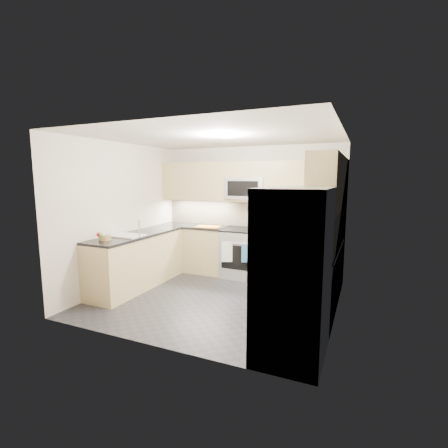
# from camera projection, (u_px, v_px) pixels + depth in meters

# --- Properties ---
(floor) EXTENTS (3.60, 3.20, 0.00)m
(floor) POSITION_uv_depth(u_px,v_px,m) (215.00, 299.00, 5.14)
(floor) COLOR #25252A
(floor) RESTS_ON ground
(ceiling) EXTENTS (3.60, 3.20, 0.02)m
(ceiling) POSITION_uv_depth(u_px,v_px,m) (214.00, 137.00, 4.78)
(ceiling) COLOR beige
(ceiling) RESTS_ON wall_back
(wall_back) EXTENTS (3.60, 0.02, 2.50)m
(wall_back) POSITION_uv_depth(u_px,v_px,m) (249.00, 211.00, 6.41)
(wall_back) COLOR beige
(wall_back) RESTS_ON floor
(wall_front) EXTENTS (3.60, 0.02, 2.50)m
(wall_front) POSITION_uv_depth(u_px,v_px,m) (152.00, 238.00, 3.51)
(wall_front) COLOR beige
(wall_front) RESTS_ON floor
(wall_left) EXTENTS (0.02, 3.20, 2.50)m
(wall_left) POSITION_uv_depth(u_px,v_px,m) (122.00, 215.00, 5.68)
(wall_left) COLOR beige
(wall_left) RESTS_ON floor
(wall_right) EXTENTS (0.02, 3.20, 2.50)m
(wall_right) POSITION_uv_depth(u_px,v_px,m) (339.00, 228.00, 4.24)
(wall_right) COLOR beige
(wall_right) RESTS_ON floor
(base_cab_back_left) EXTENTS (1.42, 0.60, 0.90)m
(base_cab_back_left) POSITION_uv_depth(u_px,v_px,m) (194.00, 249.00, 6.68)
(base_cab_back_left) COLOR tan
(base_cab_back_left) RESTS_ON floor
(base_cab_back_right) EXTENTS (1.42, 0.60, 0.90)m
(base_cab_back_right) POSITION_uv_depth(u_px,v_px,m) (301.00, 259.00, 5.82)
(base_cab_back_right) COLOR tan
(base_cab_back_right) RESTS_ON floor
(base_cab_right) EXTENTS (0.60, 1.70, 0.90)m
(base_cab_right) POSITION_uv_depth(u_px,v_px,m) (315.00, 280.00, 4.61)
(base_cab_right) COLOR tan
(base_cab_right) RESTS_ON floor
(base_cab_peninsula) EXTENTS (0.60, 2.00, 0.90)m
(base_cab_peninsula) POSITION_uv_depth(u_px,v_px,m) (138.00, 261.00, 5.67)
(base_cab_peninsula) COLOR tan
(base_cab_peninsula) RESTS_ON floor
(countertop_back_left) EXTENTS (1.42, 0.63, 0.04)m
(countertop_back_left) POSITION_uv_depth(u_px,v_px,m) (194.00, 226.00, 6.62)
(countertop_back_left) COLOR black
(countertop_back_left) RESTS_ON base_cab_back_left
(countertop_back_right) EXTENTS (1.42, 0.63, 0.04)m
(countertop_back_right) POSITION_uv_depth(u_px,v_px,m) (302.00, 233.00, 5.75)
(countertop_back_right) COLOR black
(countertop_back_right) RESTS_ON base_cab_back_right
(countertop_right) EXTENTS (0.63, 1.70, 0.04)m
(countertop_right) POSITION_uv_depth(u_px,v_px,m) (316.00, 248.00, 4.54)
(countertop_right) COLOR black
(countertop_right) RESTS_ON base_cab_right
(countertop_peninsula) EXTENTS (0.63, 2.00, 0.04)m
(countertop_peninsula) POSITION_uv_depth(u_px,v_px,m) (137.00, 235.00, 5.60)
(countertop_peninsula) COLOR black
(countertop_peninsula) RESTS_ON base_cab_peninsula
(upper_cab_back) EXTENTS (3.60, 0.35, 0.75)m
(upper_cab_back) POSITION_uv_depth(u_px,v_px,m) (247.00, 182.00, 6.17)
(upper_cab_back) COLOR tan
(upper_cab_back) RESTS_ON wall_back
(upper_cab_right) EXTENTS (0.35, 1.95, 0.75)m
(upper_cab_right) POSITION_uv_depth(u_px,v_px,m) (329.00, 183.00, 4.48)
(upper_cab_right) COLOR tan
(upper_cab_right) RESTS_ON wall_right
(backsplash_back) EXTENTS (3.60, 0.01, 0.51)m
(backsplash_back) POSITION_uv_depth(u_px,v_px,m) (249.00, 214.00, 6.41)
(backsplash_back) COLOR #C0AB8B
(backsplash_back) RESTS_ON wall_back
(backsplash_right) EXTENTS (0.01, 2.30, 0.51)m
(backsplash_right) POSITION_uv_depth(u_px,v_px,m) (341.00, 227.00, 4.66)
(backsplash_right) COLOR #C0AB8B
(backsplash_right) RESTS_ON wall_right
(gas_range) EXTENTS (0.76, 0.65, 0.91)m
(gas_range) POSITION_uv_depth(u_px,v_px,m) (243.00, 254.00, 6.23)
(gas_range) COLOR #ABADB3
(gas_range) RESTS_ON floor
(range_cooktop) EXTENTS (0.76, 0.65, 0.03)m
(range_cooktop) POSITION_uv_depth(u_px,v_px,m) (244.00, 230.00, 6.16)
(range_cooktop) COLOR black
(range_cooktop) RESTS_ON gas_range
(oven_door_glass) EXTENTS (0.62, 0.02, 0.45)m
(oven_door_glass) POSITION_uv_depth(u_px,v_px,m) (237.00, 258.00, 5.93)
(oven_door_glass) COLOR black
(oven_door_glass) RESTS_ON gas_range
(oven_handle) EXTENTS (0.60, 0.02, 0.02)m
(oven_handle) POSITION_uv_depth(u_px,v_px,m) (237.00, 243.00, 5.87)
(oven_handle) COLOR #B2B5BA
(oven_handle) RESTS_ON gas_range
(microwave) EXTENTS (0.76, 0.40, 0.40)m
(microwave) POSITION_uv_depth(u_px,v_px,m) (246.00, 188.00, 6.16)
(microwave) COLOR #A5A9AD
(microwave) RESTS_ON upper_cab_back
(microwave_door) EXTENTS (0.60, 0.01, 0.28)m
(microwave_door) POSITION_uv_depth(u_px,v_px,m) (242.00, 189.00, 5.98)
(microwave_door) COLOR black
(microwave_door) RESTS_ON microwave
(refrigerator) EXTENTS (0.70, 0.90, 1.80)m
(refrigerator) POSITION_uv_depth(u_px,v_px,m) (293.00, 274.00, 3.39)
(refrigerator) COLOR #A1A4A9
(refrigerator) RESTS_ON floor
(fridge_handle_left) EXTENTS (0.02, 0.02, 1.20)m
(fridge_handle_left) POSITION_uv_depth(u_px,v_px,m) (254.00, 270.00, 3.37)
(fridge_handle_left) COLOR #B2B5BA
(fridge_handle_left) RESTS_ON refrigerator
(fridge_handle_right) EXTENTS (0.02, 0.02, 1.20)m
(fridge_handle_right) POSITION_uv_depth(u_px,v_px,m) (264.00, 262.00, 3.69)
(fridge_handle_right) COLOR #B2B5BA
(fridge_handle_right) RESTS_ON refrigerator
(sink_basin) EXTENTS (0.52, 0.38, 0.16)m
(sink_basin) POSITION_uv_depth(u_px,v_px,m) (127.00, 240.00, 5.38)
(sink_basin) COLOR white
(sink_basin) RESTS_ON base_cab_peninsula
(faucet) EXTENTS (0.03, 0.03, 0.28)m
(faucet) POSITION_uv_depth(u_px,v_px,m) (139.00, 229.00, 5.25)
(faucet) COLOR silver
(faucet) RESTS_ON countertop_peninsula
(utensil_bowl) EXTENTS (0.30, 0.30, 0.15)m
(utensil_bowl) POSITION_uv_depth(u_px,v_px,m) (320.00, 229.00, 5.61)
(utensil_bowl) COLOR #4DB555
(utensil_bowl) RESTS_ON countertop_back_right
(cutting_board) EXTENTS (0.48, 0.36, 0.01)m
(cutting_board) POSITION_uv_depth(u_px,v_px,m) (208.00, 227.00, 6.35)
(cutting_board) COLOR orange
(cutting_board) RESTS_ON countertop_back_left
(fruit_basket) EXTENTS (0.22, 0.22, 0.07)m
(fruit_basket) POSITION_uv_depth(u_px,v_px,m) (105.00, 238.00, 5.03)
(fruit_basket) COLOR #A58A4D
(fruit_basket) RESTS_ON countertop_peninsula
(fruit_apple) EXTENTS (0.07, 0.07, 0.07)m
(fruit_apple) POSITION_uv_depth(u_px,v_px,m) (99.00, 234.00, 4.86)
(fruit_apple) COLOR red
(fruit_apple) RESTS_ON fruit_basket
(fruit_pear) EXTENTS (0.07, 0.07, 0.07)m
(fruit_pear) POSITION_uv_depth(u_px,v_px,m) (102.00, 235.00, 4.85)
(fruit_pear) COLOR #62B74E
(fruit_pear) RESTS_ON fruit_basket
(dish_towel_check) EXTENTS (0.19, 0.09, 0.38)m
(dish_towel_check) POSITION_uv_depth(u_px,v_px,m) (227.00, 252.00, 5.95)
(dish_towel_check) COLOR white
(dish_towel_check) RESTS_ON oven_handle
(dish_towel_blue) EXTENTS (0.16, 0.08, 0.32)m
(dish_towel_blue) POSITION_uv_depth(u_px,v_px,m) (246.00, 254.00, 5.80)
(dish_towel_blue) COLOR #2E5880
(dish_towel_blue) RESTS_ON oven_handle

